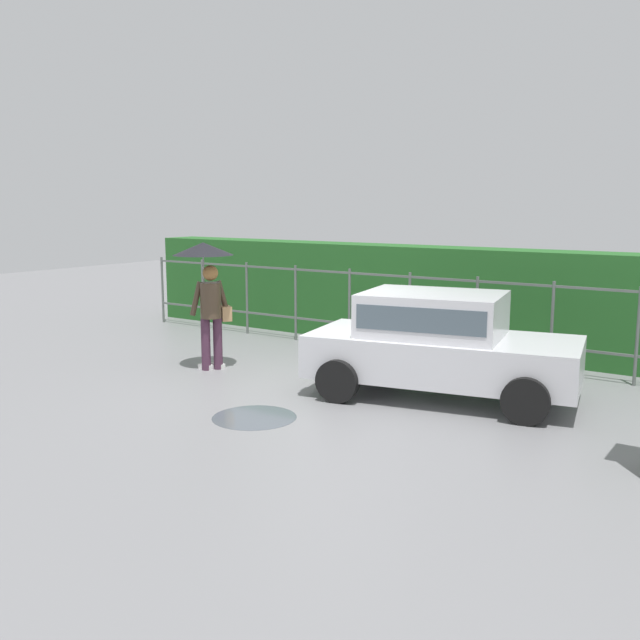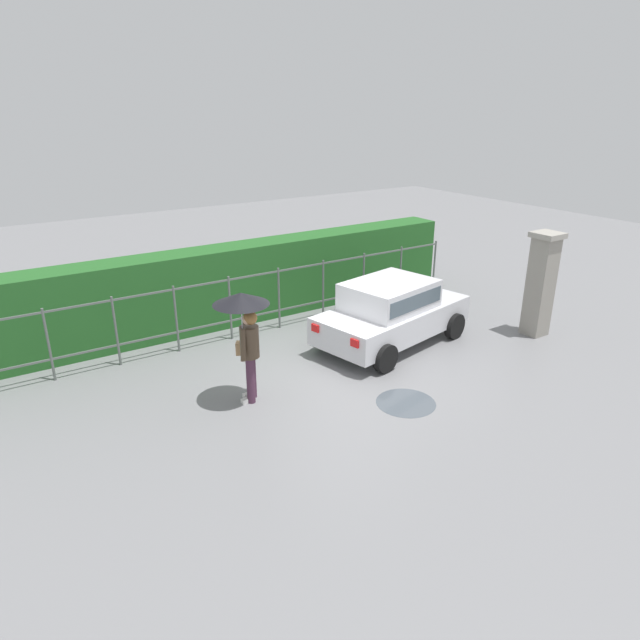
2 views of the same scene
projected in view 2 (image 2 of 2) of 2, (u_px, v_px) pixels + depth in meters
The scene contains 7 objects.
ground_plane at pixel (347, 370), 11.41m from camera, with size 40.00×40.00×0.00m, color slate.
car at pixel (391, 310), 12.37m from camera, with size 3.96×2.43×1.48m.
pedestrian at pixel (245, 322), 9.67m from camera, with size 0.98×0.98×2.09m.
gate_pillar at pixel (541, 283), 12.76m from camera, with size 0.60×0.60×2.42m.
fence_section at pixel (255, 300), 12.94m from camera, with size 11.42×0.05×1.50m.
hedge_row at pixel (235, 284), 13.71m from camera, with size 12.37×0.90×1.90m, color #235B23.
puddle_near at pixel (406, 403), 10.14m from camera, with size 1.09×1.09×0.00m, color #4C545B.
Camera 2 is at (-6.11, -8.29, 5.05)m, focal length 31.39 mm.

